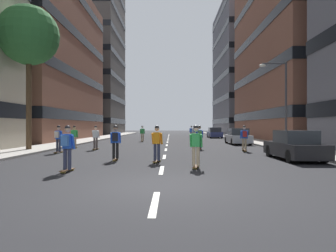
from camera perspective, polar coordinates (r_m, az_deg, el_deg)
ground_plane at (r=34.27m, az=-0.06°, el=-2.90°), size 153.27×153.27×0.00m
sidewalk_left at (r=38.73m, az=-14.22°, el=-2.46°), size 3.04×70.25×0.14m
sidewalk_right at (r=38.55m, az=14.27°, el=-2.48°), size 3.04×70.25×0.14m
lane_markings at (r=34.22m, az=-0.06°, el=-2.90°), size 0.16×57.20×0.01m
building_left_mid at (r=43.33m, az=-27.55°, el=10.99°), size 17.42×23.33×19.81m
building_left_far at (r=69.52m, az=-16.73°, el=14.07°), size 17.42×17.95×37.06m
building_right_mid at (r=44.35m, az=27.78°, el=17.96°), size 17.42×23.54×30.64m
building_right_far at (r=68.33m, az=17.24°, el=10.29°), size 17.42×21.23×27.67m
parked_car_near at (r=28.95m, az=13.36°, el=-2.06°), size 1.82×4.40×1.52m
parked_car_mid at (r=16.65m, az=23.25°, el=-3.61°), size 1.82×4.40×1.52m
parked_car_far at (r=43.66m, az=9.00°, el=-1.36°), size 1.82×4.40×1.52m
street_tree_near at (r=23.45m, az=-25.33°, el=15.47°), size 4.11×4.11×9.97m
streetlamp_right at (r=24.29m, az=21.03°, el=5.66°), size 2.13×0.30×6.50m
skater_0 at (r=12.26m, az=5.42°, el=-3.57°), size 0.57×0.92×1.78m
skater_1 at (r=20.21m, az=-20.44°, el=-2.07°), size 0.57×0.92×1.78m
skater_2 at (r=33.19m, az=-4.98°, el=-1.30°), size 0.54×0.91×1.78m
skater_3 at (r=15.11m, az=-10.13°, el=-2.78°), size 0.54×0.91×1.78m
skater_4 at (r=22.11m, az=6.12°, el=-1.89°), size 0.53×0.90×1.78m
skater_5 at (r=20.91m, az=14.55°, el=-2.00°), size 0.54×0.91×1.78m
skater_6 at (r=14.12m, az=-2.16°, el=-3.10°), size 0.57×0.92×1.78m
skater_7 at (r=22.21m, az=-13.82°, el=-1.96°), size 0.56×0.92×1.78m
skater_8 at (r=11.83m, az=-18.94°, el=-3.56°), size 0.56×0.92×1.78m
skater_9 at (r=39.69m, az=4.56°, el=-1.08°), size 0.55×0.92×1.78m
skater_10 at (r=23.91m, az=-17.66°, el=-1.82°), size 0.54×0.90×1.78m
skater_11 at (r=38.27m, az=5.04°, el=-1.08°), size 0.55×0.92×1.78m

